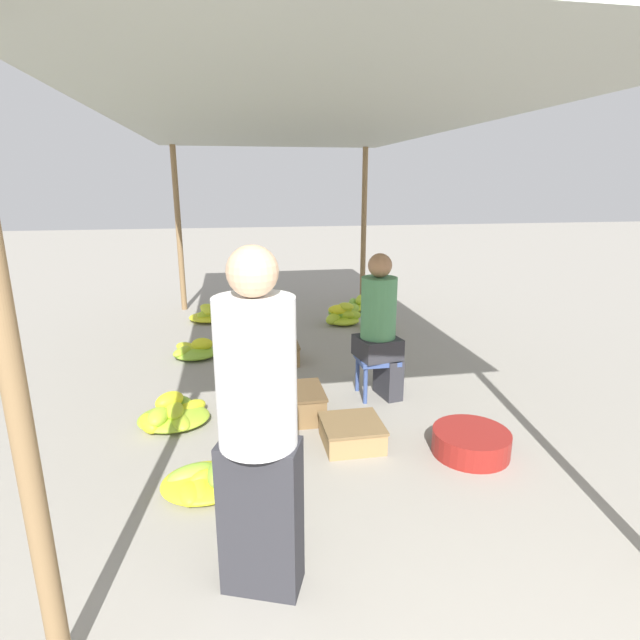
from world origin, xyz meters
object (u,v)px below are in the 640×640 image
banana_pile_left_1 (173,414)px  crate_near (295,404)px  stool (377,364)px  banana_pile_right_2 (377,326)px  vendor_seated (380,325)px  crate_far (278,353)px  banana_pile_left_2 (210,314)px  banana_pile_right_0 (342,316)px  banana_pile_left_0 (194,351)px  banana_pile_right_1 (357,306)px  vendor_foreground (258,424)px  banana_pile_left_3 (208,480)px  crate_mid (352,433)px  basin_black (471,442)px

banana_pile_left_1 → crate_near: size_ratio=1.36×
stool → crate_near: stool is taller
banana_pile_right_2 → vendor_seated: bearing=-106.0°
crate_far → stool: bearing=-52.6°
banana_pile_left_2 → banana_pile_right_0: banana_pile_right_0 is taller
stool → banana_pile_left_2: (-1.52, 2.79, -0.21)m
banana_pile_left_2 → banana_pile_right_2: size_ratio=1.35×
banana_pile_left_0 → banana_pile_right_1: bearing=36.5°
vendor_foreground → banana_pile_left_3: size_ratio=2.48×
banana_pile_left_3 → crate_near: size_ratio=1.39×
banana_pile_left_1 → banana_pile_left_2: size_ratio=1.04×
vendor_seated → crate_mid: size_ratio=2.97×
banana_pile_left_1 → banana_pile_left_0: bearing=87.6°
banana_pile_left_0 → banana_pile_right_2: size_ratio=1.11×
banana_pile_right_2 → banana_pile_left_2: bearing=157.3°
banana_pile_left_0 → banana_pile_left_2: (0.12, 1.47, 0.01)m
vendor_foreground → banana_pile_right_2: vendor_foreground is taller
basin_black → banana_pile_left_3: banana_pile_left_3 is taller
banana_pile_left_3 → banana_pile_right_2: banana_pile_left_3 is taller
banana_pile_left_2 → banana_pile_left_3: bearing=-88.4°
basin_black → crate_near: crate_near is taller
stool → vendor_foreground: bearing=-119.6°
vendor_seated → crate_near: size_ratio=2.73×
banana_pile_left_2 → banana_pile_right_1: bearing=4.4°
basin_black → banana_pile_left_0: (-2.01, 2.37, -0.01)m
basin_black → banana_pile_right_0: (-0.16, 3.37, 0.03)m
vendor_foreground → crate_far: vendor_foreground is taller
crate_mid → banana_pile_right_2: bearing=70.1°
vendor_seated → banana_pile_left_0: vendor_seated is taller
banana_pile_left_1 → crate_mid: 1.41m
basin_black → stool: bearing=109.4°
banana_pile_left_0 → banana_pile_right_1: size_ratio=0.96×
banana_pile_left_3 → crate_mid: banana_pile_left_3 is taller
banana_pile_left_0 → stool: bearing=-38.8°
banana_pile_right_0 → banana_pile_right_1: size_ratio=1.05×
banana_pile_left_3 → banana_pile_right_0: bearing=65.0°
basin_black → banana_pile_left_0: bearing=130.3°
banana_pile_left_3 → banana_pile_right_1: banana_pile_right_1 is taller
stool → vendor_seated: 0.35m
vendor_seated → banana_pile_left_1: size_ratio=2.01×
banana_pile_right_0 → crate_near: bearing=-110.5°
vendor_seated → crate_near: (-0.78, -0.29, -0.53)m
crate_near → basin_black: bearing=-33.9°
vendor_foreground → vendor_seated: bearing=60.0°
vendor_foreground → banana_pile_left_3: vendor_foreground is taller
crate_far → banana_pile_right_2: bearing=34.4°
basin_black → banana_pile_right_2: (0.20, 2.97, -0.02)m
banana_pile_right_0 → crate_mid: banana_pile_right_0 is taller
banana_pile_left_2 → vendor_seated: bearing=-61.2°
banana_pile_left_2 → banana_pile_right_0: (1.73, -0.48, 0.03)m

